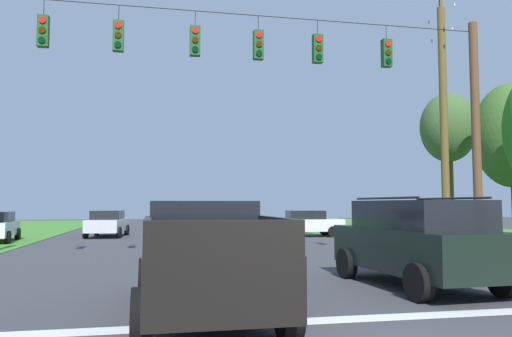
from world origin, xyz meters
name	(u,v)px	position (x,y,z in m)	size (l,w,h in m)	color
stop_bar_stripe	(285,322)	(0.00, 2.32, 0.00)	(14.86, 0.45, 0.01)	white
lane_dash_0	(231,272)	(0.00, 8.32, 0.00)	(0.15, 2.50, 0.01)	white
lane_dash_1	(206,250)	(0.00, 15.29, 0.00)	(0.15, 2.50, 0.01)	white
lane_dash_2	(195,240)	(0.00, 21.39, 0.00)	(0.15, 2.50, 0.01)	white
lane_dash_3	(187,233)	(0.00, 28.04, 0.00)	(0.15, 2.50, 0.01)	white
lane_dash_4	(179,225)	(0.00, 39.57, 0.00)	(0.15, 2.50, 0.01)	white
overhead_signal_span	(228,110)	(0.12, 9.84, 4.86)	(17.75, 0.31, 8.32)	brown
pickup_truck	(204,258)	(-1.24, 3.18, 0.97)	(2.30, 5.41, 1.95)	black
suv_black	(416,240)	(3.83, 5.03, 1.06)	(2.44, 4.91, 2.05)	black
distant_car_crossing_white	(305,223)	(6.60, 22.76, 0.79)	(4.41, 2.24, 1.52)	silver
distant_car_far_parked	(108,223)	(-4.81, 24.80, 0.79)	(2.35, 4.45, 1.52)	silver
utility_pole_mid_right	(444,121)	(9.54, 12.84, 5.31)	(0.32, 1.98, 10.92)	brown
tree_roadside_far_right	(512,135)	(12.96, 13.15, 4.86)	(3.18, 3.18, 7.14)	brown
tree_roadside_left	(448,129)	(12.36, 16.94, 5.69)	(2.77, 2.77, 7.51)	brown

